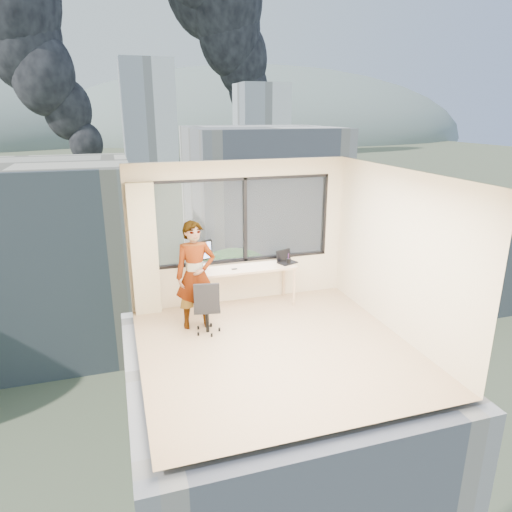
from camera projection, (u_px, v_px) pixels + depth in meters
name	position (u px, v px, depth m)	size (l,w,h in m)	color
floor	(276.00, 348.00, 6.90)	(4.00, 4.00, 0.01)	tan
ceiling	(278.00, 174.00, 6.12)	(4.00, 4.00, 0.01)	white
wall_front	(343.00, 326.00, 4.69)	(4.00, 0.01, 2.60)	beige
wall_left	(132.00, 281.00, 5.94)	(0.01, 4.00, 2.60)	beige
wall_right	(398.00, 254.00, 7.08)	(0.01, 4.00, 2.60)	beige
window_wall	(242.00, 220.00, 8.28)	(3.30, 0.16, 1.55)	black
curtain	(144.00, 250.00, 7.78)	(0.45, 0.14, 2.30)	beige
desk	(245.00, 286.00, 8.30)	(1.80, 0.60, 0.75)	beige
chair	(207.00, 306.00, 7.26)	(0.47, 0.47, 0.92)	black
person	(195.00, 275.00, 7.35)	(0.65, 0.43, 1.78)	#2D2D33
monitor	(199.00, 255.00, 7.97)	(0.51, 0.11, 0.51)	black
game_console	(199.00, 266.00, 8.12)	(0.30, 0.26, 0.07)	white
laptop	(288.00, 258.00, 8.35)	(0.33, 0.35, 0.21)	black
cellphone	(234.00, 269.00, 8.06)	(0.10, 0.04, 0.01)	black
pen_cup	(289.00, 261.00, 8.32)	(0.08, 0.08, 0.10)	black
handbag	(284.00, 255.00, 8.55)	(0.26, 0.13, 0.20)	#0E554E
exterior_ground	(122.00, 181.00, 120.37)	(400.00, 400.00, 0.04)	#515B3D
near_bldg_a	(23.00, 259.00, 33.77)	(16.00, 12.00, 14.00)	beige
near_bldg_b	(260.00, 208.00, 46.71)	(14.00, 13.00, 16.00)	silver
near_bldg_c	(472.00, 248.00, 43.61)	(12.00, 10.00, 10.00)	beige
far_tower_b	(149.00, 121.00, 118.12)	(13.00, 13.00, 30.00)	silver
far_tower_c	(261.00, 126.00, 147.43)	(15.00, 15.00, 26.00)	silver
hill_b	(257.00, 137.00, 330.82)	(300.00, 220.00, 96.00)	slate
tree_b	(235.00, 338.00, 27.29)	(7.60, 7.60, 9.00)	#174617
tree_c	(338.00, 225.00, 52.27)	(8.40, 8.40, 10.00)	#174617
smoke_plume_b	(262.00, 45.00, 169.14)	(30.00, 18.00, 70.00)	black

